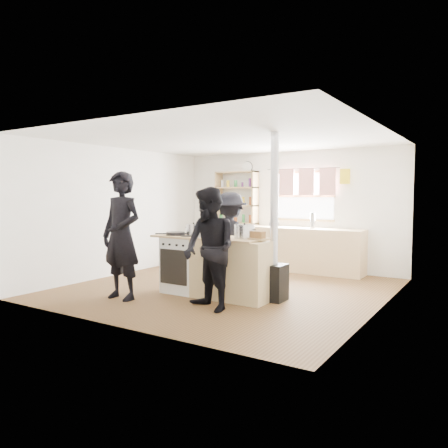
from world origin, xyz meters
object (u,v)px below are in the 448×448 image
at_px(person_near_left, 121,236).
at_px(person_near_right, 210,249).
at_px(skillet_greens, 176,233).
at_px(stockpot_counter, 245,231).
at_px(bread_board, 258,236).
at_px(flue_heater, 274,258).
at_px(thermos, 313,221).
at_px(cooking_island, 216,267).
at_px(person_far, 230,239).
at_px(stockpot_stove, 194,229).
at_px(roast_tray, 206,235).

bearing_deg(person_near_left, person_near_right, 7.40).
height_order(skillet_greens, stockpot_counter, stockpot_counter).
relative_size(bread_board, flue_heater, 0.12).
bearing_deg(stockpot_counter, thermos, 89.22).
relative_size(skillet_greens, stockpot_counter, 1.32).
xyz_separation_m(cooking_island, stockpot_counter, (0.48, 0.05, 0.57)).
distance_m(cooking_island, person_near_right, 0.91).
distance_m(thermos, person_near_right, 3.51).
xyz_separation_m(cooking_island, person_far, (-0.25, 0.85, 0.35)).
xyz_separation_m(cooking_island, stockpot_stove, (-0.51, 0.12, 0.55)).
relative_size(thermos, cooking_island, 0.15).
distance_m(thermos, roast_tray, 2.92).
height_order(cooking_island, person_far, person_far).
height_order(stockpot_counter, flue_heater, flue_heater).
height_order(cooking_island, stockpot_counter, stockpot_counter).
bearing_deg(stockpot_counter, person_near_right, -97.25).
relative_size(cooking_island, person_near_right, 1.16).
bearing_deg(person_near_right, stockpot_stove, 157.77).
distance_m(skillet_greens, person_near_left, 0.90).
bearing_deg(person_far, skillet_greens, 60.34).
bearing_deg(thermos, bread_board, -85.87).
xyz_separation_m(skillet_greens, flue_heater, (1.60, 0.33, -0.32)).
bearing_deg(bread_board, roast_tray, -172.88).
height_order(stockpot_stove, flue_heater, flue_heater).
bearing_deg(cooking_island, person_far, 106.69).
bearing_deg(roast_tray, person_near_left, -139.75).
height_order(roast_tray, flue_heater, flue_heater).
relative_size(thermos, person_near_left, 0.16).
xyz_separation_m(thermos, cooking_island, (-0.52, -2.77, -0.58)).
relative_size(roast_tray, person_far, 0.22).
bearing_deg(thermos, flue_heater, -81.79).
relative_size(cooking_island, person_far, 1.21).
xyz_separation_m(stockpot_stove, bread_board, (1.23, -0.09, -0.04)).
relative_size(flue_heater, person_near_left, 1.29).
relative_size(stockpot_stove, stockpot_counter, 0.79).
bearing_deg(stockpot_counter, skillet_greens, -172.83).
relative_size(thermos, flue_heater, 0.12).
height_order(thermos, bread_board, thermos).
distance_m(bread_board, person_near_left, 2.05).
xyz_separation_m(skillet_greens, person_near_left, (-0.39, -0.81, 0.01)).
distance_m(bread_board, person_far, 1.28).
bearing_deg(bread_board, stockpot_counter, 173.61).
distance_m(roast_tray, person_near_right, 0.84).
height_order(roast_tray, bread_board, bread_board).
xyz_separation_m(stockpot_counter, bread_board, (0.23, -0.03, -0.05)).
relative_size(skillet_greens, roast_tray, 1.17).
bearing_deg(flue_heater, bread_board, -129.17).
distance_m(cooking_island, bread_board, 0.88).
height_order(bread_board, person_near_right, person_near_right).
relative_size(person_near_left, person_near_right, 1.14).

